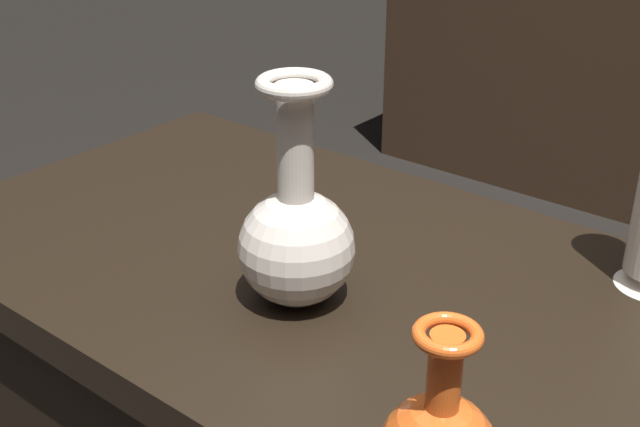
# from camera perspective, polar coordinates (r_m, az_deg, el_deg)

# --- Properties ---
(vase_centerpiece) EXTENTS (0.14, 0.14, 0.28)m
(vase_centerpiece) POSITION_cam_1_polar(r_m,az_deg,el_deg) (0.96, -1.55, -1.48)
(vase_centerpiece) COLOR silver
(vase_centerpiece) RESTS_ON display_plinth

